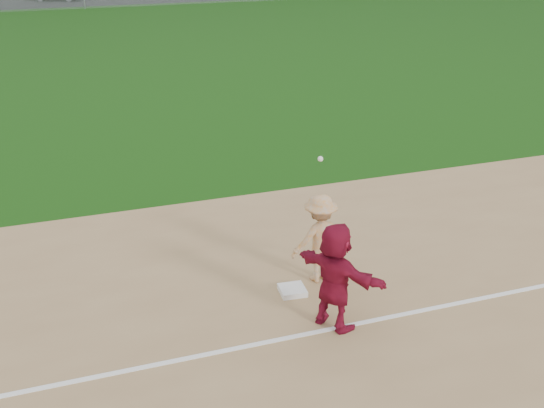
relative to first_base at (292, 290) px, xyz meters
name	(u,v)px	position (x,y,z in m)	size (l,w,h in m)	color
ground	(301,307)	(-0.02, -0.46, -0.07)	(160.00, 160.00, 0.00)	#15430D
foul_line	(319,331)	(-0.02, -1.26, -0.04)	(60.00, 0.10, 0.01)	white
first_base	(292,290)	(0.00, 0.00, 0.00)	(0.44, 0.44, 0.10)	white
base_runner	(335,276)	(0.27, -1.16, 0.85)	(1.67, 0.53, 1.80)	maroon
first_base_play	(320,238)	(0.63, 0.30, 0.77)	(1.11, 0.82, 2.53)	#ADACAF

